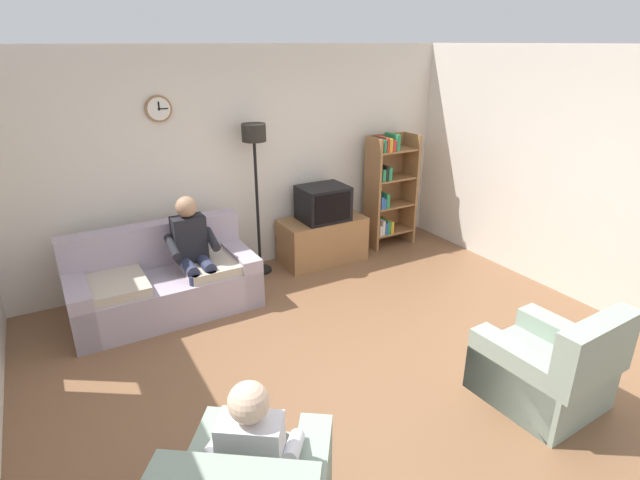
{
  "coord_description": "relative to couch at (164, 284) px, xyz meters",
  "views": [
    {
      "loc": [
        -2.17,
        -2.98,
        2.72
      ],
      "look_at": [
        0.1,
        1.0,
        0.88
      ],
      "focal_mm": 27.77,
      "sensor_mm": 36.0,
      "label": 1
    }
  ],
  "objects": [
    {
      "name": "back_wall_assembly",
      "position": [
        1.27,
        0.71,
        1.04
      ],
      "size": [
        6.2,
        0.17,
        2.7
      ],
      "color": "silver",
      "rests_on": "ground_plane"
    },
    {
      "name": "armchair_near_bookshelf",
      "position": [
        2.29,
        -2.98,
        -0.02
      ],
      "size": [
        0.84,
        0.92,
        0.9
      ],
      "color": "gray",
      "rests_on": "ground_plane"
    },
    {
      "name": "couch",
      "position": [
        0.0,
        0.0,
        0.0
      ],
      "size": [
        1.91,
        0.9,
        0.9
      ],
      "color": "#A899A8",
      "rests_on": "ground_plane"
    },
    {
      "name": "bookshelf",
      "position": [
        3.21,
        0.38,
        0.5
      ],
      "size": [
        0.68,
        0.36,
        1.58
      ],
      "color": "olive",
      "rests_on": "ground_plane"
    },
    {
      "name": "person_on_couch",
      "position": [
        0.32,
        -0.11,
        0.39
      ],
      "size": [
        0.51,
        0.54,
        1.24
      ],
      "color": "black",
      "rests_on": "ground_plane"
    },
    {
      "name": "tv",
      "position": [
        2.12,
        0.28,
        0.49
      ],
      "size": [
        0.6,
        0.49,
        0.44
      ],
      "color": "black",
      "rests_on": "tv_stand"
    },
    {
      "name": "ground_plane",
      "position": [
        1.27,
        -1.95,
        -0.31
      ],
      "size": [
        12.0,
        12.0,
        0.0
      ],
      "primitive_type": "plane",
      "color": "brown"
    },
    {
      "name": "tv_stand",
      "position": [
        2.12,
        0.3,
        -0.02
      ],
      "size": [
        1.1,
        0.56,
        0.58
      ],
      "color": "olive",
      "rests_on": "ground_plane"
    },
    {
      "name": "person_in_left_armchair",
      "position": [
        -0.16,
        -2.91,
        0.29
      ],
      "size": [
        0.62,
        0.64,
        1.12
      ],
      "color": "silver",
      "rests_on": "ground_plane"
    },
    {
      "name": "right_wall",
      "position": [
        4.13,
        -1.95,
        1.04
      ],
      "size": [
        0.12,
        5.8,
        2.7
      ],
      "primitive_type": "cube",
      "color": "silver",
      "rests_on": "ground_plane"
    },
    {
      "name": "floor_lamp",
      "position": [
        1.27,
        0.4,
        1.14
      ],
      "size": [
        0.28,
        0.28,
        1.85
      ],
      "color": "black",
      "rests_on": "ground_plane"
    }
  ]
}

